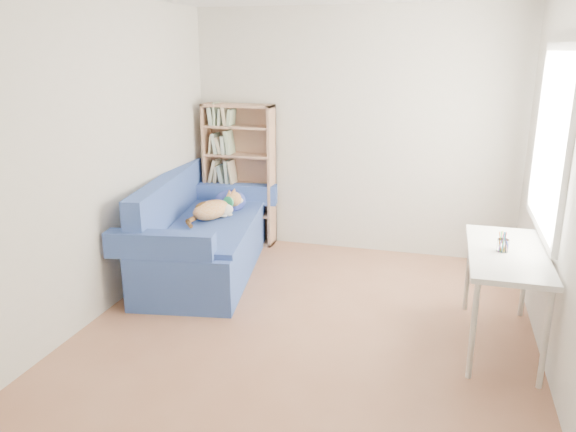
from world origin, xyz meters
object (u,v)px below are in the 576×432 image
object	(u,v)px
desk	(506,261)
pen_cup	(503,244)
bookshelf	(240,180)
sofa	(201,237)

from	to	relation	value
desk	pen_cup	distance (m)	0.14
desk	pen_cup	world-z (taller)	pen_cup
bookshelf	pen_cup	distance (m)	3.18
pen_cup	sofa	bearing A→B (deg)	164.55
sofa	bookshelf	distance (m)	1.04
bookshelf	pen_cup	world-z (taller)	bookshelf
pen_cup	desk	bearing A→B (deg)	24.72
desk	pen_cup	bearing A→B (deg)	-155.28
sofa	desk	xyz separation A→B (m)	(2.77, -0.74, 0.31)
bookshelf	desk	size ratio (longest dim) A/B	1.33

